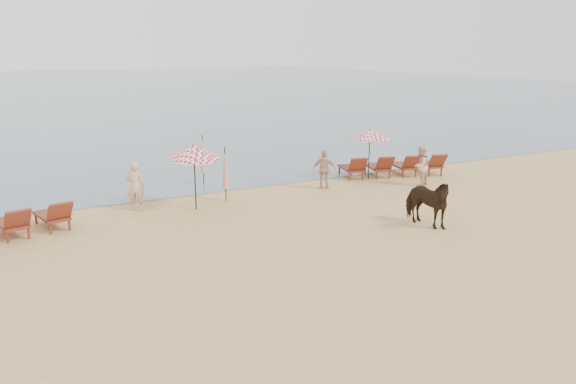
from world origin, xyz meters
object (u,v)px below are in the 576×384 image
beachgoer_left (135,186)px  lounger_cluster_right (393,165)px  umbrella_open_left_b (194,151)px  beachgoer_right_a (420,166)px  umbrella_closed_left (225,168)px  cow (426,202)px  beachgoer_right_b (324,169)px  umbrella_closed_right (203,154)px  umbrella_open_right (370,134)px

beachgoer_left → lounger_cluster_right: bearing=-153.7°
umbrella_open_left_b → beachgoer_right_a: umbrella_open_left_b is taller
lounger_cluster_right → umbrella_closed_left: 8.00m
lounger_cluster_right → cow: 7.15m
umbrella_open_left_b → beachgoer_right_b: 5.63m
lounger_cluster_right → beachgoer_right_a: beachgoer_right_a is taller
umbrella_closed_right → beachgoer_right_b: umbrella_closed_right is taller
beachgoer_right_b → umbrella_open_left_b: bearing=41.4°
umbrella_open_right → cow: bearing=-129.0°
umbrella_open_left_b → umbrella_closed_right: size_ratio=1.14×
umbrella_closed_right → umbrella_closed_left: bearing=-92.9°
beachgoer_right_b → umbrella_closed_right: bearing=0.9°
umbrella_closed_right → beachgoer_left: 4.21m
umbrella_open_right → beachgoer_right_b: bearing=174.0°
umbrella_closed_right → cow: 9.56m
beachgoer_left → beachgoer_right_b: 7.35m
lounger_cluster_right → beachgoer_right_a: bearing=-78.2°
umbrella_closed_left → umbrella_closed_right: umbrella_closed_right is taller
umbrella_open_left_b → umbrella_open_right: 8.10m
umbrella_open_right → beachgoer_right_a: umbrella_open_right is taller
umbrella_closed_right → cow: size_ratio=1.11×
umbrella_open_right → beachgoer_right_b: umbrella_open_right is taller
lounger_cluster_right → umbrella_open_left_b: bearing=-159.3°
umbrella_closed_left → umbrella_open_right: bearing=3.7°
umbrella_closed_right → beachgoer_left: size_ratio=1.20×
beachgoer_right_b → beachgoer_left: bearing=34.0°
lounger_cluster_right → beachgoer_right_b: bearing=-157.2°
cow → umbrella_open_left_b: bearing=127.3°
umbrella_closed_right → cow: bearing=-63.7°
umbrella_open_right → beachgoer_right_a: bearing=-77.4°
beachgoer_right_a → umbrella_closed_right: bearing=-51.2°
beachgoer_right_a → beachgoer_right_b: bearing=-42.3°
umbrella_closed_right → beachgoer_right_b: (4.00, -2.92, -0.48)m
umbrella_closed_left → beachgoer_right_b: (4.14, -0.14, -0.44)m
umbrella_closed_left → cow: 7.26m
umbrella_open_left_b → cow: umbrella_open_left_b is taller
lounger_cluster_right → beachgoer_right_a: size_ratio=2.90×
lounger_cluster_right → umbrella_open_left_b: 9.47m
cow → beachgoer_right_a: 5.52m
lounger_cluster_right → umbrella_closed_right: bearing=177.8°
umbrella_open_right → umbrella_closed_right: (-6.56, 2.35, -0.68)m
umbrella_closed_right → cow: umbrella_closed_right is taller
lounger_cluster_right → umbrella_open_right: (-1.25, 0.03, 1.46)m
beachgoer_right_b → umbrella_closed_left: bearing=35.1°
lounger_cluster_right → beachgoer_right_b: beachgoer_right_b is taller
umbrella_closed_left → umbrella_closed_right: 2.79m
umbrella_open_right → cow: (-2.33, -6.21, -1.16)m
umbrella_closed_left → beachgoer_right_b: umbrella_closed_left is taller
umbrella_closed_left → umbrella_closed_right: (0.14, 2.78, 0.04)m
lounger_cluster_right → umbrella_closed_right: umbrella_closed_right is taller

